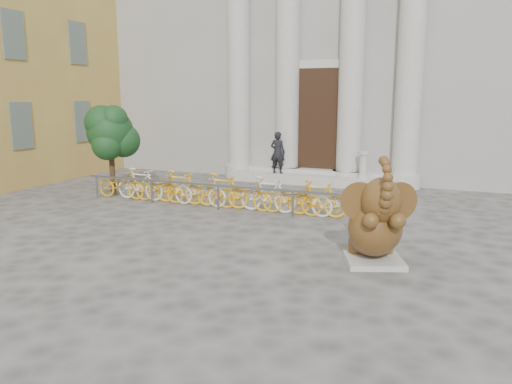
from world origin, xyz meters
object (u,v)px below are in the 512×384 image
at_px(tree, 111,133).
at_px(bike_rack, 222,191).
at_px(elephant_statue, 376,225).
at_px(pedestrian, 278,152).

bearing_deg(tree, bike_rack, -4.52).
bearing_deg(elephant_statue, pedestrian, 100.73).
bearing_deg(pedestrian, elephant_statue, 123.75).
relative_size(tree, pedestrian, 1.88).
relative_size(bike_rack, tree, 3.10).
bearing_deg(bike_rack, pedestrian, 89.49).
relative_size(elephant_statue, bike_rack, 0.24).
height_order(elephant_statue, bike_rack, elephant_statue).
bearing_deg(tree, pedestrian, 45.68).
xyz_separation_m(elephant_statue, bike_rack, (-4.95, 3.30, -0.28)).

